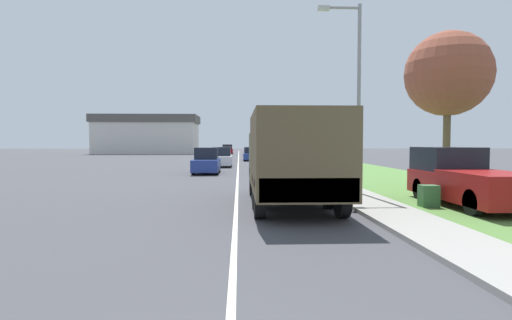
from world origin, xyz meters
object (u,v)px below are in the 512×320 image
at_px(car_farthest_ahead, 227,150).
at_px(car_nearest_ahead, 207,162).
at_px(military_truck, 291,155).
at_px(car_fourth_ahead, 253,152).
at_px(car_second_ahead, 221,158).
at_px(car_third_ahead, 251,155).
at_px(lamp_post, 354,82).
at_px(pickup_truck, 464,179).

bearing_deg(car_farthest_ahead, car_nearest_ahead, -90.11).
relative_size(military_truck, car_fourth_ahead, 1.75).
height_order(military_truck, car_fourth_ahead, military_truck).
height_order(car_second_ahead, car_third_ahead, car_second_ahead).
bearing_deg(car_farthest_ahead, car_fourth_ahead, -68.59).
relative_size(military_truck, car_third_ahead, 1.58).
bearing_deg(car_second_ahead, car_nearest_ahead, -95.23).
xyz_separation_m(military_truck, car_farthest_ahead, (-3.83, 58.42, -0.91)).
relative_size(car_fourth_ahead, lamp_post, 0.58).
relative_size(military_truck, lamp_post, 1.02).
distance_m(car_third_ahead, pickup_truck, 33.24).
height_order(car_nearest_ahead, car_second_ahead, car_nearest_ahead).
relative_size(car_farthest_ahead, lamp_post, 0.58).
distance_m(car_farthest_ahead, pickup_truck, 59.39).
bearing_deg(lamp_post, car_farthest_ahead, 96.68).
bearing_deg(lamp_post, car_fourth_ahead, 93.03).
distance_m(military_truck, car_second_ahead, 21.57).
relative_size(car_third_ahead, pickup_truck, 0.93).
height_order(car_nearest_ahead, car_third_ahead, car_nearest_ahead).
xyz_separation_m(car_nearest_ahead, car_third_ahead, (3.55, 18.50, -0.08)).
distance_m(car_third_ahead, car_farthest_ahead, 26.17).
relative_size(car_third_ahead, car_farthest_ahead, 1.11).
bearing_deg(car_second_ahead, car_farthest_ahead, 90.90).
relative_size(car_nearest_ahead, lamp_post, 0.58).
relative_size(car_fourth_ahead, car_farthest_ahead, 1.00).
distance_m(car_nearest_ahead, car_fourth_ahead, 34.09).
height_order(car_third_ahead, lamp_post, lamp_post).
bearing_deg(car_nearest_ahead, military_truck, -74.34).
xyz_separation_m(pickup_truck, lamp_post, (-3.04, 2.48, 3.55)).
xyz_separation_m(car_second_ahead, car_farthest_ahead, (-0.58, 37.12, 0.01)).
bearing_deg(pickup_truck, car_farthest_ahead, 99.31).
distance_m(military_truck, car_farthest_ahead, 58.55).
distance_m(car_third_ahead, car_fourth_ahead, 15.34).
distance_m(car_second_ahead, car_third_ahead, 11.55).
relative_size(military_truck, car_nearest_ahead, 1.75).
xyz_separation_m(military_truck, car_second_ahead, (-3.25, 21.30, -0.91)).
bearing_deg(car_third_ahead, car_farthest_ahead, 97.62).
height_order(car_nearest_ahead, car_fourth_ahead, car_nearest_ahead).
bearing_deg(car_nearest_ahead, car_second_ahead, 84.77).
height_order(car_farthest_ahead, lamp_post, lamp_post).
bearing_deg(car_nearest_ahead, car_farthest_ahead, 89.89).
bearing_deg(pickup_truck, military_truck, 178.17).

